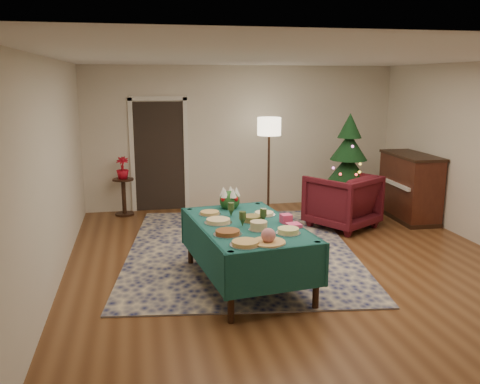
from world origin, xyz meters
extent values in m
plane|color=#593319|center=(0.00, 0.00, 0.00)|extent=(7.00, 7.00, 0.00)
plane|color=white|center=(0.00, 0.00, 2.70)|extent=(7.00, 7.00, 0.00)
plane|color=beige|center=(0.00, 3.50, 1.35)|extent=(6.00, 0.00, 6.00)
plane|color=beige|center=(0.00, -3.50, 1.35)|extent=(6.00, 0.00, 6.00)
plane|color=beige|center=(-3.00, 0.00, 1.35)|extent=(0.00, 7.00, 7.00)
cube|color=black|center=(-1.60, 3.48, 1.02)|extent=(0.92, 0.02, 2.04)
cube|color=silver|center=(-2.10, 3.48, 1.05)|extent=(0.08, 0.04, 2.14)
cube|color=silver|center=(-1.10, 3.48, 1.05)|extent=(0.08, 0.04, 2.14)
cube|color=silver|center=(-1.60, 3.48, 2.10)|extent=(1.08, 0.04, 0.08)
cube|color=#121844|center=(-0.58, 0.88, 0.01)|extent=(3.74, 4.60, 0.02)
cylinder|color=black|center=(-1.13, -1.35, 0.38)|extent=(0.07, 0.07, 0.77)
cylinder|color=black|center=(-1.36, 0.42, 0.38)|extent=(0.07, 0.07, 0.77)
cylinder|color=black|center=(-0.18, -1.23, 0.38)|extent=(0.07, 0.07, 0.77)
cylinder|color=black|center=(-0.40, 0.54, 0.38)|extent=(0.07, 0.07, 0.77)
cube|color=#154C4B|center=(-0.77, -0.40, 0.75)|extent=(1.36, 2.07, 0.04)
cube|color=#154C4B|center=(-0.89, 0.55, 0.53)|extent=(1.15, 0.18, 0.48)
cube|color=#154C4B|center=(-0.64, -1.36, 0.53)|extent=(1.15, 0.18, 0.48)
cube|color=#154C4B|center=(-0.22, -0.33, 0.53)|extent=(0.28, 1.96, 0.48)
cube|color=#154C4B|center=(-1.31, -0.47, 0.53)|extent=(0.28, 1.96, 0.48)
cylinder|color=silver|center=(-0.95, -1.19, 0.77)|extent=(0.33, 0.33, 0.01)
cylinder|color=tan|center=(-0.95, -1.19, 0.80)|extent=(0.28, 0.28, 0.04)
cylinder|color=silver|center=(-0.70, -1.18, 0.77)|extent=(0.37, 0.37, 0.01)
sphere|color=#CC727A|center=(-0.70, -1.18, 0.86)|extent=(0.15, 0.15, 0.15)
cylinder|color=silver|center=(-0.40, -0.89, 0.77)|extent=(0.28, 0.28, 0.01)
cylinder|color=#D8D172|center=(-0.40, -0.89, 0.81)|extent=(0.24, 0.24, 0.05)
cylinder|color=silver|center=(-1.06, -0.80, 0.77)|extent=(0.32, 0.32, 0.01)
cylinder|color=brown|center=(-1.06, -0.80, 0.80)|extent=(0.27, 0.27, 0.04)
cylinder|color=silver|center=(-0.69, -0.69, 0.77)|extent=(0.23, 0.23, 0.01)
cylinder|color=tan|center=(-0.69, -0.69, 0.83)|extent=(0.19, 0.19, 0.09)
cylinder|color=silver|center=(-1.09, -0.32, 0.77)|extent=(0.33, 0.33, 0.01)
cylinder|color=#D8BF7F|center=(-1.09, -0.32, 0.80)|extent=(0.28, 0.28, 0.04)
cylinder|color=silver|center=(-0.68, -0.33, 0.77)|extent=(0.26, 0.26, 0.01)
cylinder|color=maroon|center=(-0.68, -0.33, 0.81)|extent=(0.23, 0.23, 0.06)
cylinder|color=silver|center=(-0.47, -0.08, 0.77)|extent=(0.28, 0.28, 0.01)
cylinder|color=#F2EACC|center=(-0.47, -0.08, 0.80)|extent=(0.24, 0.24, 0.03)
cylinder|color=silver|center=(-1.14, 0.09, 0.77)|extent=(0.28, 0.28, 0.01)
cylinder|color=tan|center=(-1.14, 0.09, 0.80)|extent=(0.24, 0.24, 0.03)
cone|color=#2D471E|center=(-0.89, -0.06, 0.81)|extent=(0.07, 0.07, 0.09)
cylinder|color=#2D471E|center=(-0.89, -0.06, 0.90)|extent=(0.08, 0.08, 0.09)
cone|color=#2D471E|center=(-0.57, -0.42, 0.81)|extent=(0.07, 0.07, 0.09)
cylinder|color=#2D471E|center=(-0.57, -0.42, 0.90)|extent=(0.08, 0.08, 0.09)
cone|color=#2D471E|center=(-0.84, -0.51, 0.81)|extent=(0.07, 0.07, 0.09)
cylinder|color=#2D471E|center=(-0.84, -0.51, 0.90)|extent=(0.08, 0.08, 0.09)
cube|color=#F84579|center=(-0.26, -0.65, 0.79)|extent=(0.17, 0.17, 0.04)
cube|color=#EC4172|center=(-0.29, -0.46, 0.82)|extent=(0.14, 0.14, 0.10)
sphere|color=#1E4C1E|center=(-0.83, 0.36, 0.87)|extent=(0.27, 0.27, 0.27)
cone|color=white|center=(-0.74, 0.36, 0.99)|extent=(0.10, 0.10, 0.12)
cone|color=white|center=(-0.80, 0.45, 0.99)|extent=(0.10, 0.10, 0.12)
cone|color=white|center=(-0.90, 0.42, 0.99)|extent=(0.10, 0.10, 0.12)
cone|color=white|center=(-0.90, 0.31, 0.99)|extent=(0.10, 0.10, 0.12)
cone|color=white|center=(-0.80, 0.28, 0.99)|extent=(0.10, 0.10, 0.12)
sphere|color=#B20C0F|center=(-0.74, 0.43, 0.91)|extent=(0.07, 0.07, 0.07)
sphere|color=#B20C0F|center=(-0.89, 0.46, 0.91)|extent=(0.07, 0.07, 0.07)
sphere|color=#B20C0F|center=(-0.92, 0.30, 0.91)|extent=(0.07, 0.07, 0.07)
sphere|color=#B20C0F|center=(-0.77, 0.27, 0.91)|extent=(0.07, 0.07, 0.07)
imported|color=#4B1017|center=(1.32, 1.67, 0.50)|extent=(1.31, 1.29, 1.00)
cylinder|color=#A57F3F|center=(0.36, 2.86, 0.02)|extent=(0.30, 0.30, 0.03)
cylinder|color=black|center=(0.36, 2.86, 0.81)|extent=(0.04, 0.04, 1.61)
cylinder|color=#FFEABF|center=(0.36, 2.86, 1.61)|extent=(0.43, 0.43, 0.32)
cylinder|color=black|center=(-2.28, 3.20, 0.02)|extent=(0.34, 0.34, 0.04)
cylinder|color=black|center=(-2.28, 3.20, 0.33)|extent=(0.08, 0.08, 0.63)
cylinder|color=black|center=(-2.28, 3.20, 0.67)|extent=(0.38, 0.38, 0.03)
imported|color=#B50C1D|center=(-2.28, 3.20, 0.79)|extent=(0.22, 0.40, 0.22)
cylinder|color=black|center=(1.58, 2.08, 0.08)|extent=(0.11, 0.11, 0.15)
cone|color=black|center=(1.58, 2.08, 0.42)|extent=(1.11, 1.11, 0.66)
cone|color=black|center=(1.58, 2.08, 0.89)|extent=(0.91, 0.91, 0.56)
cone|color=black|center=(1.58, 2.08, 1.32)|extent=(0.69, 0.69, 0.47)
cone|color=black|center=(1.58, 2.08, 1.67)|extent=(0.45, 0.45, 0.42)
cube|color=black|center=(2.70, 1.94, 0.04)|extent=(0.63, 1.35, 0.08)
cube|color=#36150D|center=(2.70, 1.94, 0.58)|extent=(0.61, 1.33, 1.09)
cube|color=black|center=(2.70, 1.94, 1.14)|extent=(0.65, 1.37, 0.05)
cube|color=white|center=(2.42, 1.95, 0.66)|extent=(0.15, 1.13, 0.06)
camera|label=1|loc=(-1.99, -6.07, 2.44)|focal=38.00mm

